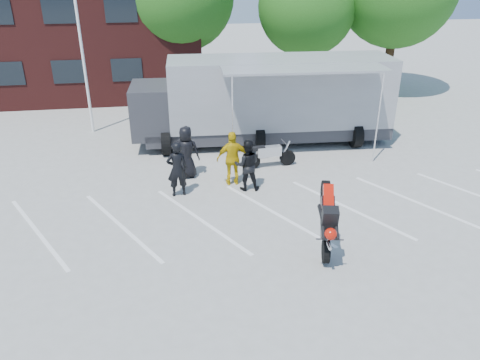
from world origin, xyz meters
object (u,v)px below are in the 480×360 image
object	(u,v)px
spectator_leather_a	(186,152)
spectator_hivis	(233,158)
spectator_leather_b	(177,169)
spectator_leather_c	(247,165)
parked_motorcycle	(270,167)
tree_mid	(307,7)
flagpole	(84,18)
transporter_truck	(267,141)
stunt_bike_rider	(322,248)

from	to	relation	value
spectator_leather_a	spectator_hivis	bearing A→B (deg)	163.69
spectator_leather_b	spectator_hivis	world-z (taller)	spectator_hivis
spectator_leather_c	spectator_leather_a	bearing A→B (deg)	-27.99
parked_motorcycle	spectator_hivis	distance (m)	2.29
tree_mid	spectator_leather_b	bearing A→B (deg)	-122.58
flagpole	spectator_leather_a	xyz separation A→B (m)	(3.83, -5.73, -4.09)
parked_motorcycle	spectator_leather_a	size ratio (longest dim) A/B	1.08
spectator_leather_a	spectator_leather_b	bearing A→B (deg)	88.33
flagpole	spectator_leather_b	xyz separation A→B (m)	(3.45, -7.20, -4.09)
spectator_leather_a	transporter_truck	bearing A→B (deg)	-126.18
spectator_leather_a	tree_mid	bearing A→B (deg)	-111.73
spectator_hivis	parked_motorcycle	bearing A→B (deg)	-142.19
parked_motorcycle	spectator_leather_b	size ratio (longest dim) A/B	1.08
transporter_truck	tree_mid	bearing A→B (deg)	66.21
flagpole	transporter_truck	distance (m)	9.41
spectator_hivis	transporter_truck	bearing A→B (deg)	-117.84
tree_mid	transporter_truck	bearing A→B (deg)	-116.30
tree_mid	spectator_leather_a	size ratio (longest dim) A/B	3.97
parked_motorcycle	spectator_leather_c	size ratio (longest dim) A/B	1.14
transporter_truck	spectator_leather_a	bearing A→B (deg)	-136.57
tree_mid	spectator_leather_c	distance (m)	13.86
stunt_bike_rider	spectator_hivis	distance (m)	4.95
spectator_leather_a	spectator_hivis	distance (m)	1.81
tree_mid	spectator_leather_b	distance (m)	15.01
transporter_truck	parked_motorcycle	bearing A→B (deg)	-97.34
tree_mid	spectator_hivis	world-z (taller)	tree_mid
tree_mid	spectator_leather_b	xyz separation A→B (m)	(-7.79, -12.20, -3.98)
spectator_leather_b	spectator_hivis	distance (m)	2.05
flagpole	spectator_leather_c	bearing A→B (deg)	-50.61
spectator_leather_a	stunt_bike_rider	bearing A→B (deg)	135.66
transporter_truck	parked_motorcycle	distance (m)	2.84
tree_mid	spectator_leather_b	size ratio (longest dim) A/B	4.00
tree_mid	flagpole	bearing A→B (deg)	-156.03
tree_mid	spectator_hivis	distance (m)	13.59
transporter_truck	spectator_leather_b	xyz separation A→B (m)	(-4.07, -4.67, 0.96)
tree_mid	transporter_truck	xyz separation A→B (m)	(-3.72, -7.53, -4.94)
transporter_truck	stunt_bike_rider	world-z (taller)	transporter_truck
flagpole	spectator_leather_a	bearing A→B (deg)	-56.21
flagpole	spectator_leather_b	size ratio (longest dim) A/B	4.17
spectator_leather_c	spectator_hivis	distance (m)	0.65
stunt_bike_rider	spectator_hivis	world-z (taller)	spectator_hivis
spectator_hivis	spectator_leather_a	bearing A→B (deg)	-29.70
tree_mid	spectator_hivis	xyz separation A→B (m)	(-5.83, -11.61, -3.97)
transporter_truck	flagpole	bearing A→B (deg)	163.93
stunt_bike_rider	spectator_leather_c	xyz separation A→B (m)	(-1.45, 3.98, 0.91)
stunt_bike_rider	parked_motorcycle	bearing A→B (deg)	104.73
flagpole	spectator_leather_b	world-z (taller)	flagpole
spectator_hivis	spectator_leather_c	bearing A→B (deg)	130.00
tree_mid	transporter_truck	size ratio (longest dim) A/B	0.67
spectator_leather_b	spectator_leather_a	bearing A→B (deg)	-113.33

